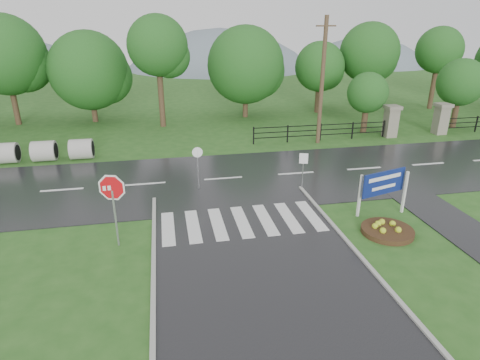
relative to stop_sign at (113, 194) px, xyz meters
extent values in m
plane|color=#27571D|center=(4.82, -4.15, -2.05)|extent=(120.00, 120.00, 0.00)
cube|color=black|center=(4.82, 5.85, -2.05)|extent=(90.00, 8.00, 0.04)
cube|color=#29292B|center=(13.32, -0.15, -2.05)|extent=(2.20, 11.00, 0.04)
cube|color=silver|center=(1.82, 0.85, -1.99)|extent=(0.50, 2.80, 0.02)
cube|color=silver|center=(2.82, 0.85, -1.99)|extent=(0.50, 2.80, 0.02)
cube|color=silver|center=(3.82, 0.85, -1.99)|extent=(0.50, 2.80, 0.02)
cube|color=silver|center=(4.82, 0.85, -1.99)|extent=(0.50, 2.80, 0.02)
cube|color=silver|center=(5.82, 0.85, -1.99)|extent=(0.50, 2.80, 0.02)
cube|color=silver|center=(6.82, 0.85, -1.99)|extent=(0.50, 2.80, 0.02)
cube|color=silver|center=(7.82, 0.85, -1.99)|extent=(0.50, 2.80, 0.02)
cube|color=gray|center=(17.82, 11.85, -1.05)|extent=(0.80, 0.80, 2.00)
cube|color=#6B6659|center=(17.82, 11.85, 0.07)|extent=(1.00, 1.00, 0.24)
cube|color=gray|center=(21.82, 11.85, -1.05)|extent=(0.80, 0.80, 2.00)
cube|color=#6B6659|center=(21.82, 11.85, 0.07)|extent=(1.00, 1.00, 0.24)
cube|color=black|center=(12.57, 11.85, -1.65)|extent=(9.50, 0.05, 0.05)
cube|color=black|center=(12.57, 11.85, -1.30)|extent=(9.50, 0.05, 0.05)
cube|color=black|center=(12.57, 11.85, -0.95)|extent=(9.50, 0.05, 0.05)
cube|color=black|center=(7.82, 11.85, -1.45)|extent=(0.08, 0.08, 1.20)
cube|color=black|center=(17.32, 11.85, -1.45)|extent=(0.08, 0.08, 1.20)
cube|color=black|center=(22.32, 11.85, -1.45)|extent=(0.08, 0.08, 1.20)
sphere|color=slate|center=(-23.18, 60.85, -16.45)|extent=(40.00, 40.00, 40.00)
sphere|color=slate|center=(12.82, 60.85, -19.33)|extent=(48.00, 48.00, 48.00)
sphere|color=slate|center=(40.82, 60.85, -15.01)|extent=(36.00, 36.00, 36.00)
cylinder|color=#9E9B93|center=(-7.19, 10.85, -1.45)|extent=(1.30, 1.20, 1.20)
cylinder|color=#9E9B93|center=(-5.09, 10.85, -1.45)|extent=(1.30, 1.20, 1.20)
cylinder|color=#9E9B93|center=(-2.99, 10.85, -1.45)|extent=(1.30, 1.20, 1.20)
cube|color=#939399|center=(0.00, 0.00, -0.95)|extent=(0.07, 0.07, 2.20)
cylinder|color=white|center=(0.00, 0.01, 0.26)|extent=(1.27, 0.39, 1.32)
cylinder|color=red|center=(0.00, 0.00, 0.26)|extent=(1.11, 0.35, 1.15)
cube|color=silver|center=(9.78, 0.50, -1.11)|extent=(0.12, 0.12, 1.88)
cube|color=silver|center=(11.85, 0.50, -1.11)|extent=(0.12, 0.12, 1.88)
cube|color=navy|center=(10.81, 0.50, -0.59)|extent=(2.18, 0.69, 1.03)
cube|color=white|center=(10.81, 0.47, -0.35)|extent=(1.72, 0.51, 0.17)
cube|color=white|center=(10.81, 0.47, -0.78)|extent=(1.27, 0.38, 0.14)
cylinder|color=#332111|center=(10.24, -1.09, -1.95)|extent=(2.01, 2.01, 0.20)
cube|color=#939399|center=(8.41, 3.72, -1.16)|extent=(0.04, 0.04, 1.76)
cube|color=white|center=(8.41, 3.70, -0.42)|extent=(0.40, 0.15, 0.51)
cylinder|color=#939399|center=(3.43, 4.74, -1.04)|extent=(0.06, 0.06, 2.02)
cylinder|color=white|center=(3.43, 4.72, -0.13)|extent=(0.51, 0.03, 0.51)
cylinder|color=#473523|center=(12.21, 11.35, 2.01)|extent=(0.27, 0.27, 8.10)
cube|color=brown|center=(12.21, 11.35, 5.43)|extent=(1.43, 0.40, 0.09)
cylinder|color=#3D2B1C|center=(16.59, 13.35, -0.82)|extent=(0.40, 0.40, 2.45)
sphere|color=#195018|center=(16.59, 13.35, 0.90)|extent=(2.92, 2.92, 2.92)
cylinder|color=#3D2B1C|center=(24.13, 13.35, -0.60)|extent=(0.42, 0.42, 2.89)
sphere|color=#195018|center=(24.13, 13.35, 1.43)|extent=(3.50, 3.50, 3.50)
camera|label=1|loc=(1.94, -13.56, 5.68)|focal=30.00mm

